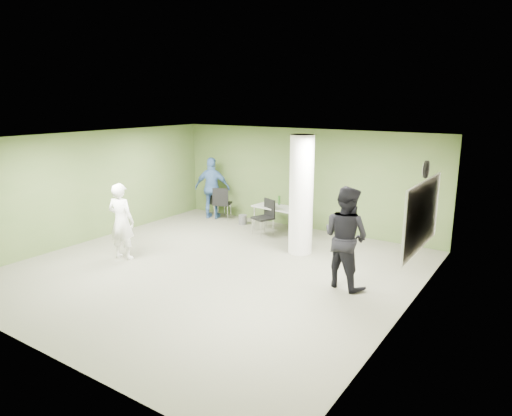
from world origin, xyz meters
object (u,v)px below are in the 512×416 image
Objects in this scene: woman_white at (121,221)px; man_blue at (212,188)px; man_black at (346,237)px; folding_table at (280,209)px; chair_back_left at (215,201)px.

woman_white is 0.94× the size of man_blue.
man_black is (4.87, 1.31, 0.12)m from woman_white.
man_blue is (-5.47, 2.71, -0.06)m from man_black.
man_black is 6.10m from man_blue.
man_black is at bearing -177.27° from woman_white.
folding_table is 2.62m from chair_back_left.
chair_back_left is 0.43× the size of man_black.
chair_back_left is at bearing -93.25° from woman_white.
man_blue is at bearing 128.28° from chair_back_left.
man_blue is (-2.52, 0.20, 0.27)m from folding_table.
folding_table is 4.27m from woman_white.
man_blue reaches higher than folding_table.
woman_white is at bearing 116.11° from chair_back_left.
folding_table reaches higher than chair_back_left.
man_black reaches higher than woman_white.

